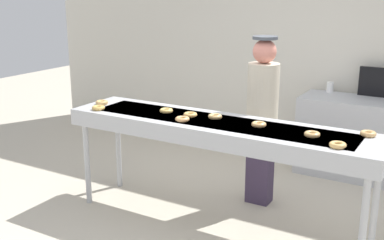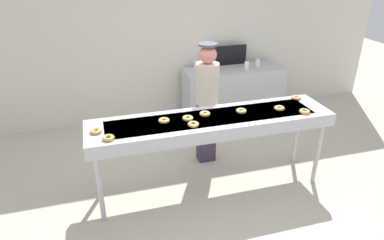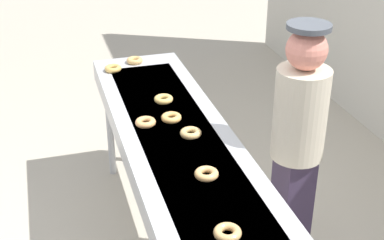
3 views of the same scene
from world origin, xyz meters
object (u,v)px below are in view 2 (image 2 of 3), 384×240
at_px(fryer_conveyor, 212,123).
at_px(glazed_donut_7, 193,124).
at_px(paper_cup_0, 258,63).
at_px(prep_counter, 233,93).
at_px(glazed_donut_3, 188,118).
at_px(glazed_donut_8, 305,111).
at_px(glazed_donut_5, 164,120).
at_px(paper_cup_2, 196,64).
at_px(glazed_donut_1, 296,98).
at_px(glazed_donut_6, 96,131).
at_px(glazed_donut_9, 279,108).
at_px(worker_baker, 207,99).
at_px(glazed_donut_4, 108,138).
at_px(glazed_donut_2, 241,111).
at_px(menu_display, 230,55).
at_px(glazed_donut_0, 205,114).
at_px(paper_cup_1, 247,65).

height_order(fryer_conveyor, glazed_donut_7, glazed_donut_7).
height_order(glazed_donut_7, paper_cup_0, paper_cup_0).
bearing_deg(glazed_donut_7, prep_counter, 56.87).
relative_size(glazed_donut_3, glazed_donut_8, 1.00).
height_order(glazed_donut_5, paper_cup_2, paper_cup_2).
distance_m(glazed_donut_1, glazed_donut_6, 2.55).
relative_size(glazed_donut_8, glazed_donut_9, 1.00).
bearing_deg(glazed_donut_7, glazed_donut_5, 147.66).
distance_m(glazed_donut_7, glazed_donut_9, 1.13).
distance_m(glazed_donut_1, worker_baker, 1.17).
height_order(fryer_conveyor, glazed_donut_6, glazed_donut_6).
xyz_separation_m(glazed_donut_1, glazed_donut_5, (-1.80, -0.19, 0.00)).
bearing_deg(paper_cup_2, glazed_donut_4, -125.12).
relative_size(glazed_donut_2, glazed_donut_4, 1.00).
bearing_deg(worker_baker, prep_counter, -142.20).
distance_m(glazed_donut_2, glazed_donut_9, 0.48).
relative_size(paper_cup_2, menu_display, 0.21).
bearing_deg(glazed_donut_7, glazed_donut_6, 172.67).
distance_m(glazed_donut_0, glazed_donut_8, 1.19).
height_order(fryer_conveyor, glazed_donut_1, glazed_donut_1).
bearing_deg(glazed_donut_9, worker_baker, 135.75).
bearing_deg(glazed_donut_8, glazed_donut_9, 145.29).
height_order(glazed_donut_4, glazed_donut_9, same).
bearing_deg(glazed_donut_9, glazed_donut_7, -173.42).
relative_size(fryer_conveyor, glazed_donut_4, 22.82).
bearing_deg(prep_counter, glazed_donut_9, -96.28).
relative_size(glazed_donut_2, paper_cup_2, 1.01).
bearing_deg(glazed_donut_7, paper_cup_0, 49.22).
bearing_deg(glazed_donut_5, paper_cup_0, 42.25).
bearing_deg(glazed_donut_0, glazed_donut_5, -175.01).
height_order(glazed_donut_1, glazed_donut_2, same).
xyz_separation_m(glazed_donut_1, glazed_donut_4, (-2.43, -0.43, 0.00)).
bearing_deg(paper_cup_0, glazed_donut_0, -130.57).
relative_size(glazed_donut_9, paper_cup_2, 1.01).
bearing_deg(paper_cup_0, menu_display, 152.21).
xyz_separation_m(glazed_donut_8, paper_cup_1, (0.16, 2.01, -0.04)).
xyz_separation_m(glazed_donut_7, prep_counter, (1.34, 2.05, -0.56)).
bearing_deg(glazed_donut_8, paper_cup_0, 78.92).
bearing_deg(glazed_donut_8, glazed_donut_1, 71.38).
bearing_deg(glazed_donut_9, menu_display, 84.43).
bearing_deg(glazed_donut_8, glazed_donut_6, 175.93).
bearing_deg(glazed_donut_4, paper_cup_1, 39.67).
relative_size(glazed_donut_4, glazed_donut_5, 1.00).
relative_size(glazed_donut_0, glazed_donut_5, 1.00).
height_order(paper_cup_2, menu_display, menu_display).
xyz_separation_m(glazed_donut_2, menu_display, (0.69, 2.11, 0.07)).
relative_size(glazed_donut_0, paper_cup_0, 1.01).
bearing_deg(glazed_donut_6, glazed_donut_1, 5.37).
distance_m(glazed_donut_3, glazed_donut_7, 0.17).
bearing_deg(paper_cup_2, glazed_donut_9, -78.99).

